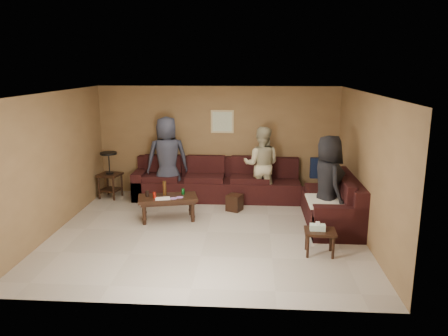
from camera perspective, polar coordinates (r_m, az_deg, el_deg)
name	(u,v)px	position (r m, az deg, el deg)	size (l,w,h in m)	color
room	(206,142)	(7.56, -2.33, 3.44)	(5.60, 5.50, 2.50)	#B4AA98
sectional_sofa	(253,192)	(9.30, 3.75, -3.15)	(4.65, 2.90, 0.97)	black
coffee_table	(168,200)	(8.57, -7.37, -4.17)	(1.23, 0.81, 0.75)	black
end_table_left	(110,174)	(10.21, -14.69, -0.77)	(0.55, 0.55, 1.05)	black
side_table_right	(319,233)	(7.16, 12.36, -8.31)	(0.51, 0.42, 0.55)	black
waste_bin	(234,203)	(9.10, 1.38, -4.54)	(0.28, 0.28, 0.34)	black
wall_art	(222,122)	(9.99, -0.23, 6.07)	(0.52, 0.04, 0.52)	tan
person_left	(167,159)	(9.73, -7.41, 1.22)	(0.92, 0.60, 1.88)	#2B2E3B
person_middle	(261,165)	(9.56, 4.91, 0.43)	(0.81, 0.63, 1.67)	#BCB38C
person_right	(328,183)	(8.13, 13.39, -1.92)	(0.85, 0.56, 1.75)	black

